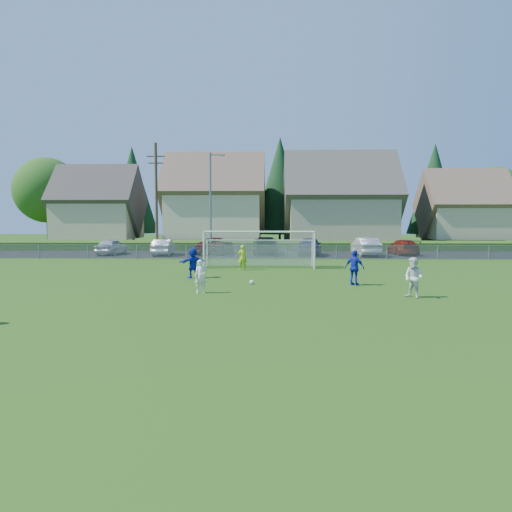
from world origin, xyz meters
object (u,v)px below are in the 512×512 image
(player_blue_b, at_px, (193,263))
(car_a, at_px, (111,247))
(car_c, at_px, (216,246))
(player_white_a, at_px, (201,276))
(car_g, at_px, (403,247))
(player_blue_a, at_px, (355,268))
(car_d, at_px, (266,246))
(car_f, at_px, (366,247))
(car_e, at_px, (310,246))
(car_b, at_px, (164,247))
(player_white_b, at_px, (414,278))
(soccer_goal, at_px, (259,243))
(soccer_ball, at_px, (252,282))
(goalkeeper, at_px, (242,257))

(player_blue_b, relative_size, car_a, 0.40)
(car_c, bearing_deg, player_blue_b, 99.94)
(player_white_a, distance_m, car_g, 27.68)
(player_blue_a, bearing_deg, car_a, -10.97)
(car_d, relative_size, car_f, 1.14)
(car_a, xyz_separation_m, car_e, (17.86, -0.30, 0.10))
(car_b, relative_size, car_e, 0.89)
(car_f, bearing_deg, car_g, -161.60)
(player_white_b, xyz_separation_m, soccer_goal, (-6.81, 12.66, 0.77))
(car_b, height_order, car_c, car_c)
(soccer_ball, relative_size, car_d, 0.04)
(player_blue_b, distance_m, soccer_goal, 7.11)
(player_white_a, relative_size, car_e, 0.31)
(player_blue_b, height_order, car_c, player_blue_b)
(soccer_ball, relative_size, car_b, 0.05)
(soccer_ball, height_order, player_white_a, player_white_a)
(soccer_ball, distance_m, soccer_goal, 8.73)
(soccer_goal, bearing_deg, car_b, 130.20)
(player_white_a, relative_size, goalkeeper, 0.94)
(car_a, height_order, soccer_goal, soccer_goal)
(player_white_a, distance_m, player_blue_b, 5.63)
(car_g, bearing_deg, car_f, 17.35)
(player_white_b, height_order, player_blue_b, player_white_b)
(car_g, xyz_separation_m, soccer_goal, (-12.74, -11.59, 0.95))
(player_white_a, xyz_separation_m, player_blue_b, (-1.21, 5.50, 0.09))
(player_blue_b, xyz_separation_m, soccer_goal, (3.60, 6.09, 0.78))
(soccer_ball, height_order, car_d, car_d)
(player_white_b, xyz_separation_m, car_b, (-15.60, 23.07, -0.15))
(car_d, height_order, soccer_goal, soccer_goal)
(player_white_b, relative_size, car_d, 0.31)
(car_e, distance_m, car_f, 4.89)
(player_white_a, xyz_separation_m, car_c, (-1.88, 23.31, 0.01))
(goalkeeper, bearing_deg, soccer_goal, -127.20)
(car_c, xyz_separation_m, car_f, (13.39, -1.54, 0.03))
(soccer_ball, bearing_deg, car_c, 101.33)
(player_white_a, distance_m, car_c, 23.38)
(goalkeeper, relative_size, car_b, 0.38)
(player_white_b, distance_m, car_f, 22.96)
(car_b, bearing_deg, player_blue_a, 123.47)
(player_white_b, bearing_deg, goalkeeper, 175.39)
(car_c, relative_size, car_e, 1.14)
(player_blue_b, relative_size, car_b, 0.40)
(car_f, bearing_deg, goalkeeper, 46.74)
(player_white_a, relative_size, car_b, 0.35)
(player_blue_a, xyz_separation_m, car_f, (4.15, 18.99, -0.08))
(player_blue_a, relative_size, car_g, 0.38)
(player_white_a, bearing_deg, car_e, 60.76)
(player_white_a, relative_size, car_g, 0.32)
(soccer_ball, height_order, car_a, car_a)
(car_g, bearing_deg, soccer_goal, 38.31)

